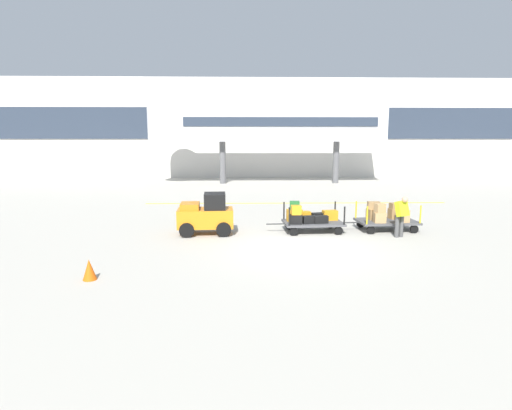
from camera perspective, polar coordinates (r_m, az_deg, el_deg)
ground_plane at (r=14.09m, az=6.15°, el=-5.92°), size 120.00×120.00×0.00m
apron_lead_line at (r=23.60m, az=5.55°, el=0.27°), size 16.98×0.33×0.01m
terminal_building at (r=39.50m, az=1.03°, el=10.47°), size 56.17×2.51×8.99m
jet_bridge at (r=33.49m, az=0.31°, el=10.89°), size 18.75×3.00×5.96m
baggage_tug at (r=16.00m, az=-6.84°, el=-1.33°), size 2.16×1.34×1.58m
baggage_cart_lead at (r=16.46m, az=7.34°, el=-1.83°), size 3.04×1.53×1.18m
baggage_cart_middle at (r=17.38m, az=17.48°, el=-1.52°), size 3.04×1.53×1.14m
baggage_handler at (r=16.21m, az=19.31°, el=-1.25°), size 0.52×0.53×1.56m
safety_cone_near at (r=11.77m, az=-21.91°, el=-8.23°), size 0.36×0.36×0.55m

